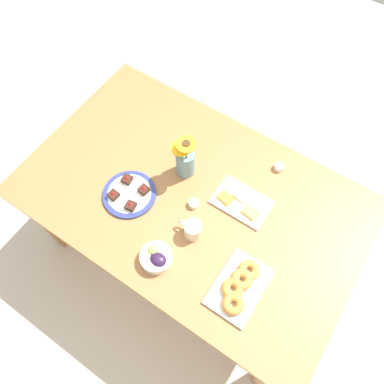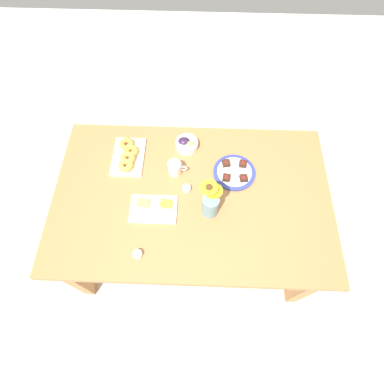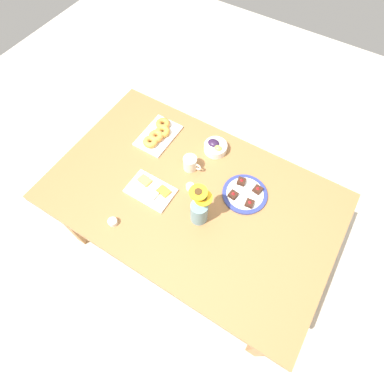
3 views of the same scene
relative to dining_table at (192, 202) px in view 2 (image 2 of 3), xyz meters
name	(u,v)px [view 2 (image 2 of 3)]	position (x,y,z in m)	size (l,w,h in m)	color
ground_plane	(192,238)	(0.00, 0.00, -0.65)	(6.00, 6.00, 0.00)	beige
dining_table	(192,202)	(0.00, 0.00, 0.00)	(1.60, 1.00, 0.74)	#9E6B3D
coffee_mug	(175,168)	(-0.11, 0.15, 0.13)	(0.11, 0.08, 0.09)	silver
grape_bowl	(187,144)	(-0.05, 0.34, 0.12)	(0.14, 0.14, 0.07)	white
cheese_platter	(154,209)	(-0.21, -0.10, 0.10)	(0.26, 0.17, 0.03)	white
croissant_platter	(128,156)	(-0.40, 0.25, 0.11)	(0.19, 0.28, 0.05)	white
jam_cup_honey	(138,254)	(-0.27, -0.36, 0.10)	(0.05, 0.05, 0.03)	white
jam_cup_berry	(187,188)	(-0.03, 0.03, 0.10)	(0.05, 0.05, 0.03)	white
dessert_plate	(234,172)	(0.25, 0.16, 0.10)	(0.25, 0.25, 0.05)	navy
flower_vase	(210,204)	(0.10, -0.10, 0.18)	(0.12, 0.11, 0.26)	#6B939E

